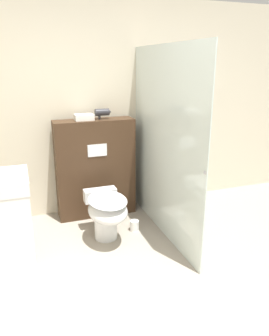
% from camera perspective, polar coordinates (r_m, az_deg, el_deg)
% --- Properties ---
extents(ground_plane, '(12.00, 12.00, 0.00)m').
position_cam_1_polar(ground_plane, '(2.67, 6.12, -24.30)').
color(ground_plane, '#9E9384').
extents(wall_back, '(8.00, 0.06, 2.50)m').
position_cam_1_polar(wall_back, '(3.99, -6.38, 10.08)').
color(wall_back, beige).
rests_on(wall_back, ground_plane).
extents(partition_panel, '(0.92, 0.28, 1.17)m').
position_cam_1_polar(partition_panel, '(3.93, -6.82, -0.06)').
color(partition_panel, '#3D2819').
rests_on(partition_panel, ground_plane).
extents(shower_glass, '(0.04, 1.69, 1.96)m').
position_cam_1_polar(shower_glass, '(3.37, 5.14, 3.99)').
color(shower_glass, silver).
rests_on(shower_glass, ground_plane).
extents(toilet, '(0.39, 0.66, 0.49)m').
position_cam_1_polar(toilet, '(3.41, -4.90, -7.59)').
color(toilet, white).
rests_on(toilet, ground_plane).
extents(hair_drier, '(0.19, 0.08, 0.12)m').
position_cam_1_polar(hair_drier, '(3.80, -5.56, 9.62)').
color(hair_drier, '#2D2D33').
rests_on(hair_drier, partition_panel).
extents(folded_towel, '(0.21, 0.16, 0.07)m').
position_cam_1_polar(folded_towel, '(3.77, -8.80, 8.74)').
color(folded_towel, white).
rests_on(folded_towel, partition_panel).
extents(spare_toilet_roll, '(0.10, 0.10, 0.12)m').
position_cam_1_polar(spare_toilet_roll, '(3.69, -0.01, -9.99)').
color(spare_toilet_roll, white).
rests_on(spare_toilet_roll, ground_plane).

